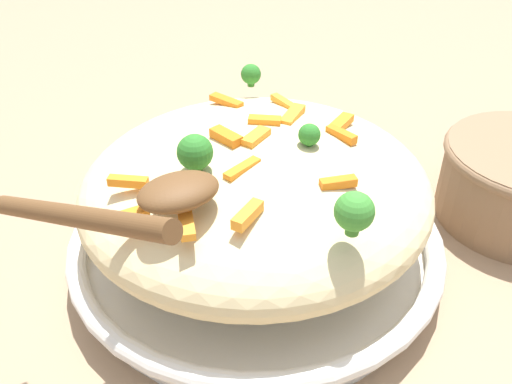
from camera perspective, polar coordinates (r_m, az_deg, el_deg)
ground_plane at (r=0.51m, az=0.00°, el=-7.01°), size 2.40×2.40×0.00m
serving_bowl at (r=0.50m, az=0.00°, el=-5.22°), size 0.33×0.33×0.04m
pasta_mound at (r=0.46m, az=0.00°, el=0.52°), size 0.29×0.29×0.09m
carrot_piece_0 at (r=0.51m, az=-3.09°, el=9.36°), size 0.02×0.04×0.01m
carrot_piece_1 at (r=0.45m, az=8.80°, el=5.86°), size 0.01×0.03×0.01m
carrot_piece_2 at (r=0.36m, az=-7.21°, el=-3.23°), size 0.02×0.03×0.01m
carrot_piece_3 at (r=0.40m, az=8.49°, el=0.97°), size 0.03×0.02×0.01m
carrot_piece_4 at (r=0.48m, az=3.79°, el=7.89°), size 0.04×0.03×0.01m
carrot_piece_5 at (r=0.40m, az=-1.43°, el=2.39°), size 0.03×0.02×0.01m
carrot_piece_6 at (r=0.43m, az=-0.29°, el=5.53°), size 0.03×0.02×0.01m
carrot_piece_7 at (r=0.47m, az=8.71°, el=6.96°), size 0.03×0.02×0.01m
carrot_piece_8 at (r=0.36m, az=-0.87°, el=-2.37°), size 0.03×0.02×0.01m
carrot_piece_9 at (r=0.43m, az=-3.12°, el=5.73°), size 0.02×0.03×0.01m
carrot_piece_10 at (r=0.46m, az=0.89°, el=7.35°), size 0.03×0.02×0.01m
carrot_piece_11 at (r=0.37m, az=-13.34°, el=-2.58°), size 0.03×0.01×0.01m
carrot_piece_12 at (r=0.41m, az=-13.21°, el=1.26°), size 0.03×0.02×0.01m
carrot_piece_13 at (r=0.50m, az=3.13°, el=9.06°), size 0.01×0.04×0.01m
broccoli_floret_0 at (r=0.35m, az=10.09°, el=-2.07°), size 0.03×0.03×0.03m
broccoli_floret_1 at (r=0.40m, az=-6.32°, el=4.05°), size 0.03×0.03×0.03m
broccoli_floret_2 at (r=0.54m, az=-0.53°, el=12.06°), size 0.02×0.02×0.02m
broccoli_floret_3 at (r=0.43m, az=5.53°, el=5.89°), size 0.02×0.02×0.02m
serving_spoon at (r=0.34m, az=-11.49°, el=-0.76°), size 0.14×0.15×0.07m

